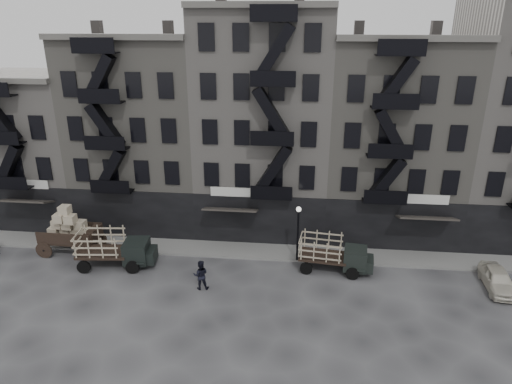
# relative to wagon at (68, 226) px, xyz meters

# --- Properties ---
(ground) EXTENTS (140.00, 140.00, 0.00)m
(ground) POSITION_rel_wagon_xyz_m (13.83, -2.30, -2.12)
(ground) COLOR #38383A
(ground) RESTS_ON ground
(sidewalk) EXTENTS (55.00, 2.50, 0.15)m
(sidewalk) POSITION_rel_wagon_xyz_m (13.83, 1.45, -2.04)
(sidewalk) COLOR slate
(sidewalk) RESTS_ON ground
(building_west) EXTENTS (10.00, 11.35, 13.20)m
(building_west) POSITION_rel_wagon_xyz_m (-6.17, 7.53, 3.88)
(building_west) COLOR gray
(building_west) RESTS_ON ground
(building_midwest) EXTENTS (10.00, 11.35, 16.20)m
(building_midwest) POSITION_rel_wagon_xyz_m (3.83, 7.52, 5.38)
(building_midwest) COLOR gray
(building_midwest) RESTS_ON ground
(building_center) EXTENTS (10.00, 11.35, 18.20)m
(building_center) POSITION_rel_wagon_xyz_m (13.83, 7.52, 6.38)
(building_center) COLOR gray
(building_center) RESTS_ON ground
(building_mideast) EXTENTS (10.00, 11.35, 16.20)m
(building_mideast) POSITION_rel_wagon_xyz_m (23.83, 7.52, 5.38)
(building_mideast) COLOR gray
(building_mideast) RESTS_ON ground
(lamp_post) EXTENTS (0.36, 0.36, 4.28)m
(lamp_post) POSITION_rel_wagon_xyz_m (16.83, 0.30, 0.66)
(lamp_post) COLOR black
(lamp_post) RESTS_ON ground
(wagon) EXTENTS (4.45, 2.48, 3.71)m
(wagon) POSITION_rel_wagon_xyz_m (0.00, 0.00, 0.00)
(wagon) COLOR black
(wagon) RESTS_ON ground
(stake_truck_west) EXTENTS (5.51, 2.65, 2.68)m
(stake_truck_west) POSITION_rel_wagon_xyz_m (4.10, -1.60, -0.59)
(stake_truck_west) COLOR black
(stake_truck_west) RESTS_ON ground
(stake_truck_east) EXTENTS (5.16, 2.56, 2.50)m
(stake_truck_east) POSITION_rel_wagon_xyz_m (19.33, -0.60, -0.69)
(stake_truck_east) COLOR black
(stake_truck_east) RESTS_ON ground
(car_east) EXTENTS (1.78, 4.02, 1.34)m
(car_east) POSITION_rel_wagon_xyz_m (29.76, -1.81, -1.45)
(car_east) COLOR beige
(car_east) RESTS_ON ground
(pedestrian_mid) EXTENTS (1.09, 0.91, 2.01)m
(pedestrian_mid) POSITION_rel_wagon_xyz_m (10.74, -3.82, -1.11)
(pedestrian_mid) COLOR black
(pedestrian_mid) RESTS_ON ground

